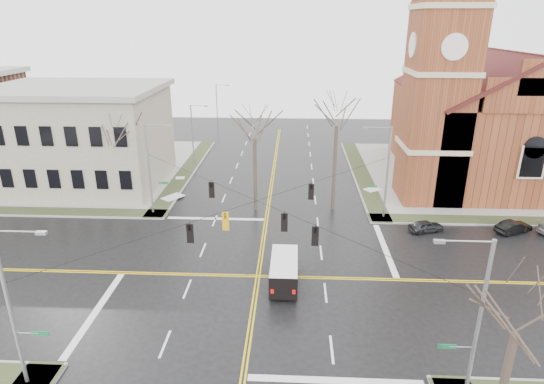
{
  "coord_description": "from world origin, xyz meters",
  "views": [
    {
      "loc": [
        2.52,
        -29.98,
        18.22
      ],
      "look_at": [
        0.78,
        6.0,
        4.61
      ],
      "focal_mm": 30.0,
      "sensor_mm": 36.0,
      "label": 1
    }
  ],
  "objects_px": {
    "tree_nw_near": "(255,134)",
    "streetlight_north_b": "(218,106)",
    "signal_pole_nw": "(150,167)",
    "cargo_van": "(284,268)",
    "church": "(482,109)",
    "signal_pole_sw": "(12,305)",
    "streetlight_north_a": "(193,132)",
    "parked_car_a": "(426,226)",
    "tree_se": "(517,326)",
    "signal_pole_ne": "(386,170)",
    "tree_ne": "(337,120)",
    "parked_car_b": "(514,227)",
    "tree_nw_far": "(120,138)",
    "signal_pole_se": "(476,319)"
  },
  "relations": [
    {
      "from": "church",
      "to": "signal_pole_sw",
      "type": "bearing_deg",
      "value": -134.84
    },
    {
      "from": "signal_pole_nw",
      "to": "streetlight_north_a",
      "type": "xyz_separation_m",
      "value": [
        0.67,
        16.5,
        -0.48
      ]
    },
    {
      "from": "tree_se",
      "to": "tree_nw_near",
      "type": "bearing_deg",
      "value": 115.08
    },
    {
      "from": "church",
      "to": "streetlight_north_b",
      "type": "height_order",
      "value": "church"
    },
    {
      "from": "signal_pole_se",
      "to": "tree_se",
      "type": "bearing_deg",
      "value": -84.95
    },
    {
      "from": "parked_car_a",
      "to": "parked_car_b",
      "type": "xyz_separation_m",
      "value": [
        7.93,
        0.16,
        0.03
      ]
    },
    {
      "from": "cargo_van",
      "to": "tree_nw_near",
      "type": "relative_size",
      "value": 0.46
    },
    {
      "from": "cargo_van",
      "to": "parked_car_a",
      "type": "bearing_deg",
      "value": 36.08
    },
    {
      "from": "parked_car_a",
      "to": "tree_nw_near",
      "type": "xyz_separation_m",
      "value": [
        -16.09,
        4.43,
        7.44
      ]
    },
    {
      "from": "church",
      "to": "signal_pole_nw",
      "type": "xyz_separation_m",
      "value": [
        -36.09,
        -13.28,
        -3.48
      ]
    },
    {
      "from": "tree_nw_far",
      "to": "signal_pole_nw",
      "type": "bearing_deg",
      "value": -29.21
    },
    {
      "from": "signal_pole_nw",
      "to": "cargo_van",
      "type": "xyz_separation_m",
      "value": [
        13.32,
        -12.21,
        -3.8
      ]
    },
    {
      "from": "signal_pole_sw",
      "to": "church",
      "type": "bearing_deg",
      "value": 45.16
    },
    {
      "from": "signal_pole_se",
      "to": "streetlight_north_a",
      "type": "xyz_separation_m",
      "value": [
        -21.97,
        39.5,
        -0.48
      ]
    },
    {
      "from": "church",
      "to": "streetlight_north_a",
      "type": "xyz_separation_m",
      "value": [
        -35.42,
        3.22,
        -3.97
      ]
    },
    {
      "from": "church",
      "to": "signal_pole_ne",
      "type": "bearing_deg",
      "value": -135.34
    },
    {
      "from": "signal_pole_sw",
      "to": "parked_car_a",
      "type": "height_order",
      "value": "signal_pole_sw"
    },
    {
      "from": "parked_car_b",
      "to": "signal_pole_nw",
      "type": "bearing_deg",
      "value": 60.86
    },
    {
      "from": "tree_nw_far",
      "to": "tree_nw_near",
      "type": "height_order",
      "value": "tree_nw_near"
    },
    {
      "from": "tree_nw_near",
      "to": "streetlight_north_b",
      "type": "bearing_deg",
      "value": 105.02
    },
    {
      "from": "tree_nw_near",
      "to": "tree_ne",
      "type": "relative_size",
      "value": 0.86
    },
    {
      "from": "tree_nw_near",
      "to": "tree_ne",
      "type": "bearing_deg",
      "value": 4.27
    },
    {
      "from": "parked_car_a",
      "to": "tree_ne",
      "type": "relative_size",
      "value": 0.25
    },
    {
      "from": "cargo_van",
      "to": "parked_car_b",
      "type": "relative_size",
      "value": 1.46
    },
    {
      "from": "signal_pole_sw",
      "to": "parked_car_b",
      "type": "xyz_separation_m",
      "value": [
        34.09,
        20.21,
        -4.37
      ]
    },
    {
      "from": "parked_car_b",
      "to": "tree_nw_near",
      "type": "bearing_deg",
      "value": 55.46
    },
    {
      "from": "streetlight_north_a",
      "to": "tree_se",
      "type": "relative_size",
      "value": 0.86
    },
    {
      "from": "streetlight_north_a",
      "to": "tree_ne",
      "type": "height_order",
      "value": "tree_ne"
    },
    {
      "from": "signal_pole_nw",
      "to": "streetlight_north_a",
      "type": "distance_m",
      "value": 16.52
    },
    {
      "from": "signal_pole_sw",
      "to": "tree_nw_near",
      "type": "bearing_deg",
      "value": 67.64
    },
    {
      "from": "church",
      "to": "tree_ne",
      "type": "distance_m",
      "value": 21.31
    },
    {
      "from": "tree_nw_near",
      "to": "parked_car_b",
      "type": "bearing_deg",
      "value": -10.08
    },
    {
      "from": "signal_pole_sw",
      "to": "tree_nw_far",
      "type": "height_order",
      "value": "tree_nw_far"
    },
    {
      "from": "signal_pole_nw",
      "to": "cargo_van",
      "type": "relative_size",
      "value": 1.76
    },
    {
      "from": "parked_car_b",
      "to": "tree_nw_near",
      "type": "distance_m",
      "value": 25.5
    },
    {
      "from": "church",
      "to": "signal_pole_ne",
      "type": "xyz_separation_m",
      "value": [
        -13.44,
        -13.28,
        -3.48
      ]
    },
    {
      "from": "parked_car_b",
      "to": "tree_ne",
      "type": "relative_size",
      "value": 0.27
    },
    {
      "from": "signal_pole_nw",
      "to": "tree_se",
      "type": "height_order",
      "value": "tree_se"
    },
    {
      "from": "streetlight_north_a",
      "to": "tree_se",
      "type": "height_order",
      "value": "tree_se"
    },
    {
      "from": "church",
      "to": "streetlight_north_a",
      "type": "height_order",
      "value": "church"
    },
    {
      "from": "streetlight_north_b",
      "to": "tree_nw_near",
      "type": "height_order",
      "value": "tree_nw_near"
    },
    {
      "from": "signal_pole_ne",
      "to": "tree_nw_near",
      "type": "relative_size",
      "value": 0.82
    },
    {
      "from": "signal_pole_sw",
      "to": "tree_ne",
      "type": "bearing_deg",
      "value": 54.34
    },
    {
      "from": "signal_pole_se",
      "to": "tree_ne",
      "type": "bearing_deg",
      "value": 100.52
    },
    {
      "from": "parked_car_a",
      "to": "tree_nw_near",
      "type": "relative_size",
      "value": 0.29
    },
    {
      "from": "signal_pole_se",
      "to": "signal_pole_sw",
      "type": "distance_m",
      "value": 22.64
    },
    {
      "from": "signal_pole_se",
      "to": "church",
      "type": "bearing_deg",
      "value": 69.67
    },
    {
      "from": "parked_car_b",
      "to": "tree_nw_far",
      "type": "distance_m",
      "value": 38.46
    },
    {
      "from": "tree_se",
      "to": "signal_pole_nw",
      "type": "bearing_deg",
      "value": 131.43
    },
    {
      "from": "signal_pole_nw",
      "to": "signal_pole_se",
      "type": "relative_size",
      "value": 1.0
    }
  ]
}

